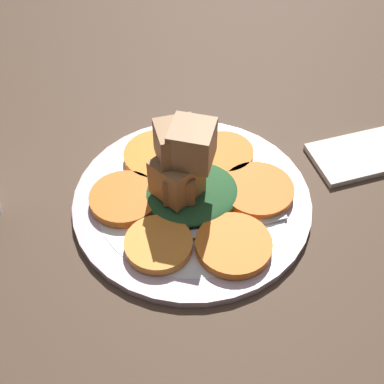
# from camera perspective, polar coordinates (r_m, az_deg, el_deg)

# --- Properties ---
(table_slab) EXTENTS (1.20, 1.20, 0.02)m
(table_slab) POSITION_cam_1_polar(r_m,az_deg,el_deg) (0.64, 0.00, -1.87)
(table_slab) COLOR #4C3828
(table_slab) RESTS_ON ground
(plate) EXTENTS (0.28, 0.28, 0.01)m
(plate) POSITION_cam_1_polar(r_m,az_deg,el_deg) (0.63, 0.00, -0.97)
(plate) COLOR silver
(plate) RESTS_ON table_slab
(carrot_slice_0) EXTENTS (0.07, 0.07, 0.01)m
(carrot_slice_0) POSITION_cam_1_polar(r_m,az_deg,el_deg) (0.57, -3.60, -5.59)
(carrot_slice_0) COLOR orange
(carrot_slice_0) RESTS_ON plate
(carrot_slice_1) EXTENTS (0.08, 0.08, 0.01)m
(carrot_slice_1) POSITION_cam_1_polar(r_m,az_deg,el_deg) (0.57, 4.47, -5.67)
(carrot_slice_1) COLOR orange
(carrot_slice_1) RESTS_ON plate
(carrot_slice_2) EXTENTS (0.08, 0.08, 0.01)m
(carrot_slice_2) POSITION_cam_1_polar(r_m,az_deg,el_deg) (0.63, 7.02, 0.18)
(carrot_slice_2) COLOR orange
(carrot_slice_2) RESTS_ON plate
(carrot_slice_3) EXTENTS (0.07, 0.07, 0.01)m
(carrot_slice_3) POSITION_cam_1_polar(r_m,az_deg,el_deg) (0.67, 3.46, 4.10)
(carrot_slice_3) COLOR orange
(carrot_slice_3) RESTS_ON plate
(carrot_slice_4) EXTENTS (0.09, 0.09, 0.01)m
(carrot_slice_4) POSITION_cam_1_polar(r_m,az_deg,el_deg) (0.66, -3.57, 3.84)
(carrot_slice_4) COLOR orange
(carrot_slice_4) RESTS_ON plate
(carrot_slice_5) EXTENTS (0.08, 0.08, 0.01)m
(carrot_slice_5) POSITION_cam_1_polar(r_m,az_deg,el_deg) (0.62, -7.25, -0.70)
(carrot_slice_5) COLOR orange
(carrot_slice_5) RESTS_ON plate
(center_pile) EXTENTS (0.11, 0.10, 0.11)m
(center_pile) POSITION_cam_1_polar(r_m,az_deg,el_deg) (0.59, -0.62, 2.08)
(center_pile) COLOR #235128
(center_pile) RESTS_ON plate
(fork) EXTENTS (0.18, 0.03, 0.00)m
(fork) POSITION_cam_1_polar(r_m,az_deg,el_deg) (0.59, 1.68, -4.29)
(fork) COLOR #B2B2B7
(fork) RESTS_ON plate
(napkin) EXTENTS (0.12, 0.07, 0.01)m
(napkin) POSITION_cam_1_polar(r_m,az_deg,el_deg) (0.71, 17.58, 3.75)
(napkin) COLOR silver
(napkin) RESTS_ON table_slab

